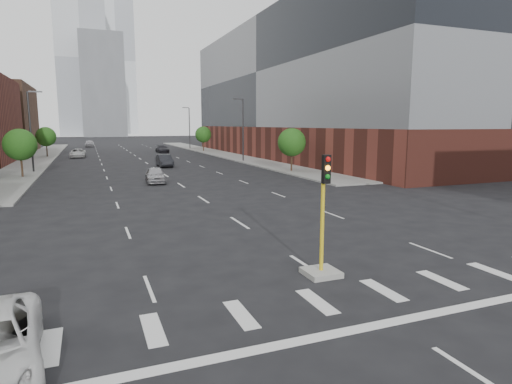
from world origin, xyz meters
TOP-DOWN VIEW (x-y plane):
  - sidewalk_left_far at (-15.00, 74.00)m, footprint 5.00×92.00m
  - sidewalk_right_far at (15.00, 74.00)m, footprint 5.00×92.00m
  - building_right_main at (29.50, 60.00)m, footprint 24.00×70.00m
  - tower_left at (-8.00, 220.00)m, footprint 22.00×22.00m
  - tower_right at (10.00, 260.00)m, footprint 20.00×20.00m
  - tower_mid at (0.00, 200.00)m, footprint 18.00×18.00m
  - median_traffic_signal at (0.00, 8.97)m, footprint 1.20×1.20m
  - streetlight_right_a at (13.41, 55.00)m, footprint 1.60×0.22m
  - streetlight_right_b at (13.41, 90.00)m, footprint 1.60×0.22m
  - streetlight_left at (-13.41, 50.00)m, footprint 1.60×0.22m
  - tree_left_near at (-14.00, 45.00)m, footprint 3.20×3.20m
  - tree_left_far at (-14.00, 75.00)m, footprint 3.20×3.20m
  - tree_right_near at (14.00, 40.00)m, footprint 3.20×3.20m
  - tree_right_far at (14.00, 80.00)m, footprint 3.20×3.20m
  - car_near_left at (-1.90, 36.52)m, footprint 2.05×4.42m
  - car_mid_right at (1.50, 51.69)m, footprint 1.67×4.72m
  - car_far_left at (-9.22, 72.37)m, footprint 2.52×5.23m
  - car_deep_right at (5.74, 79.73)m, footprint 2.21×4.97m
  - car_distant at (-7.17, 107.04)m, footprint 2.09×5.03m

SIDE VIEW (x-z plane):
  - sidewalk_left_far at x=-15.00m, z-range 0.00..0.15m
  - sidewalk_right_far at x=15.00m, z-range 0.00..0.15m
  - car_deep_right at x=5.74m, z-range 0.00..1.42m
  - car_far_left at x=-9.22m, z-range 0.00..1.44m
  - car_near_left at x=-1.90m, z-range 0.00..1.47m
  - car_mid_right at x=1.50m, z-range 0.00..1.55m
  - car_distant at x=-7.17m, z-range 0.00..1.70m
  - median_traffic_signal at x=0.00m, z-range -1.23..3.17m
  - tree_left_near at x=-14.00m, z-range 0.97..5.82m
  - tree_left_far at x=-14.00m, z-range 0.97..5.82m
  - tree_right_near at x=14.00m, z-range 0.97..5.82m
  - tree_right_far at x=14.00m, z-range 0.97..5.82m
  - streetlight_right_a at x=13.41m, z-range 0.47..9.55m
  - streetlight_right_b at x=13.41m, z-range 0.47..9.55m
  - streetlight_left at x=-13.41m, z-range 0.47..9.55m
  - building_right_main at x=29.50m, z-range 0.00..22.00m
  - tower_mid at x=0.00m, z-range 0.00..44.00m
  - tower_left at x=-8.00m, z-range 0.00..70.00m
  - tower_right at x=10.00m, z-range 0.00..80.00m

